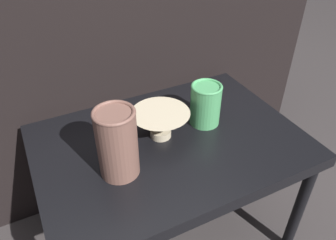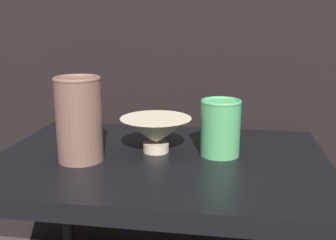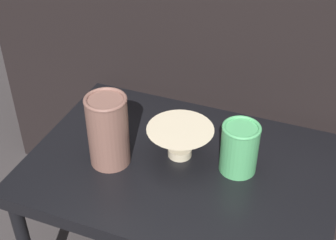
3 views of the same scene
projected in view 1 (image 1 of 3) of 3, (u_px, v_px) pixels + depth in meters
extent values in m
plane|color=#383333|center=(170.00, 233.00, 1.26)|extent=(8.00, 8.00, 0.00)
cube|color=black|center=(170.00, 145.00, 0.99)|extent=(0.79, 0.55, 0.04)
cylinder|color=black|center=(299.00, 209.00, 1.09)|extent=(0.04, 0.04, 0.42)
cylinder|color=black|center=(50.00, 184.00, 1.17)|extent=(0.04, 0.04, 0.42)
cylinder|color=black|center=(218.00, 129.00, 1.43)|extent=(0.04, 0.04, 0.42)
cube|color=black|center=(110.00, 71.00, 1.41)|extent=(1.61, 0.50, 0.86)
cylinder|color=#C1B293|center=(161.00, 133.00, 0.99)|extent=(0.06, 0.06, 0.02)
cone|color=#C1B293|center=(160.00, 121.00, 0.97)|extent=(0.17, 0.17, 0.06)
cylinder|color=brown|center=(117.00, 144.00, 0.82)|extent=(0.10, 0.10, 0.19)
torus|color=brown|center=(114.00, 113.00, 0.77)|extent=(0.11, 0.11, 0.01)
cylinder|color=#47995B|center=(205.00, 105.00, 1.02)|extent=(0.09, 0.09, 0.13)
torus|color=#47995B|center=(207.00, 87.00, 0.98)|extent=(0.10, 0.10, 0.01)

